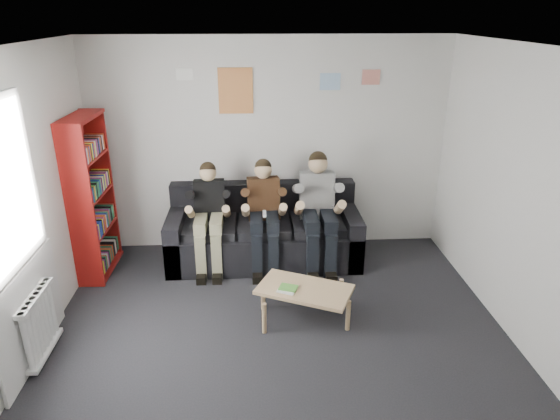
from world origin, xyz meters
The scene contains 14 objects.
room_shell centered at (0.00, 0.00, 1.35)m, with size 5.00×5.00×5.00m.
sofa centered at (-0.09, 2.05, 0.33)m, with size 2.36×0.96×0.91m.
bookshelf centered at (-2.08, 1.86, 0.95)m, with size 0.28×0.85×1.90m.
coffee_table centered at (0.28, 0.66, 0.32)m, with size 0.92×0.51×0.37m.
game_cases centered at (0.10, 0.63, 0.38)m, with size 0.19×0.16×0.03m.
person_left centered at (-0.75, 1.85, 0.66)m, with size 0.37×0.79×1.30m.
person_middle centered at (-0.09, 1.85, 0.67)m, with size 0.38×0.82×1.32m.
person_right centered at (0.57, 1.84, 0.70)m, with size 0.42×0.90×1.40m.
radiator centered at (-2.15, 0.20, 0.35)m, with size 0.10×0.64×0.60m.
window centered at (-2.22, 0.20, 1.03)m, with size 0.05×1.30×2.36m.
poster_large centered at (-0.40, 2.49, 2.05)m, with size 0.42×0.01×0.55m, color gold.
poster_blue centered at (0.75, 2.49, 2.15)m, with size 0.25×0.01×0.20m, color #3C8ECD.
poster_pink centered at (1.25, 2.49, 2.20)m, with size 0.22×0.01×0.18m, color #BD3B91.
poster_sign centered at (-1.00, 2.49, 2.25)m, with size 0.20×0.01×0.14m, color white.
Camera 1 is at (-0.22, -3.67, 2.98)m, focal length 32.00 mm.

